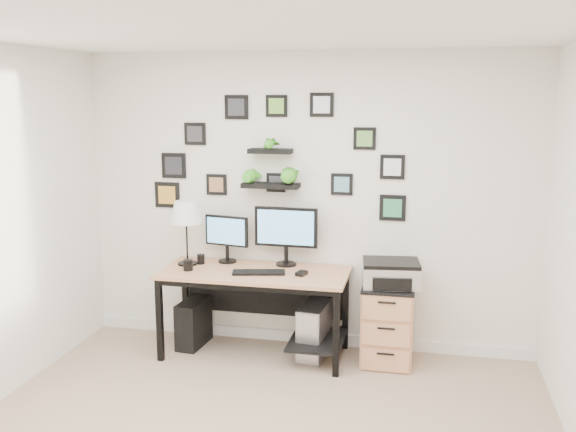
% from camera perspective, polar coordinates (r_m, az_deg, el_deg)
% --- Properties ---
extents(room, '(4.00, 4.00, 4.00)m').
position_cam_1_polar(room, '(5.96, 1.55, -10.70)').
color(room, tan).
rests_on(room, ground).
extents(desk, '(1.60, 0.70, 0.75)m').
position_cam_1_polar(desk, '(5.55, -2.54, -6.05)').
color(desk, tan).
rests_on(desk, ground).
extents(monitor_left, '(0.41, 0.19, 0.42)m').
position_cam_1_polar(monitor_left, '(5.73, -5.47, -1.72)').
color(monitor_left, black).
rests_on(monitor_left, desk).
extents(monitor_right, '(0.56, 0.18, 0.52)m').
position_cam_1_polar(monitor_right, '(5.58, -0.18, -1.36)').
color(monitor_right, black).
rests_on(monitor_right, desk).
extents(keyboard, '(0.46, 0.23, 0.02)m').
position_cam_1_polar(keyboard, '(5.40, -2.62, -5.03)').
color(keyboard, black).
rests_on(keyboard, desk).
extents(mouse, '(0.10, 0.12, 0.03)m').
position_cam_1_polar(mouse, '(5.35, 1.21, -5.12)').
color(mouse, black).
rests_on(mouse, desk).
extents(table_lamp, '(0.28, 0.28, 0.57)m').
position_cam_1_polar(table_lamp, '(5.66, -9.04, 0.20)').
color(table_lamp, black).
rests_on(table_lamp, desk).
extents(mug, '(0.08, 0.08, 0.09)m').
position_cam_1_polar(mug, '(5.55, -8.87, -4.34)').
color(mug, black).
rests_on(mug, desk).
extents(pen_cup, '(0.07, 0.07, 0.09)m').
position_cam_1_polar(pen_cup, '(5.75, -7.75, -3.82)').
color(pen_cup, black).
rests_on(pen_cup, desk).
extents(pc_tower_black, '(0.22, 0.43, 0.42)m').
position_cam_1_polar(pc_tower_black, '(5.91, -8.38, -9.38)').
color(pc_tower_black, black).
rests_on(pc_tower_black, ground).
extents(pc_tower_grey, '(0.25, 0.48, 0.46)m').
position_cam_1_polar(pc_tower_grey, '(5.61, 2.36, -10.12)').
color(pc_tower_grey, gray).
rests_on(pc_tower_grey, ground).
extents(file_cabinet, '(0.43, 0.53, 0.67)m').
position_cam_1_polar(file_cabinet, '(5.53, 8.87, -9.40)').
color(file_cabinet, tan).
rests_on(file_cabinet, ground).
extents(printer, '(0.50, 0.42, 0.21)m').
position_cam_1_polar(printer, '(5.38, 9.13, -5.06)').
color(printer, silver).
rests_on(printer, file_cabinet).
extents(wall_decor, '(2.28, 0.18, 1.08)m').
position_cam_1_polar(wall_decor, '(5.59, -1.40, 4.83)').
color(wall_decor, black).
rests_on(wall_decor, ground).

